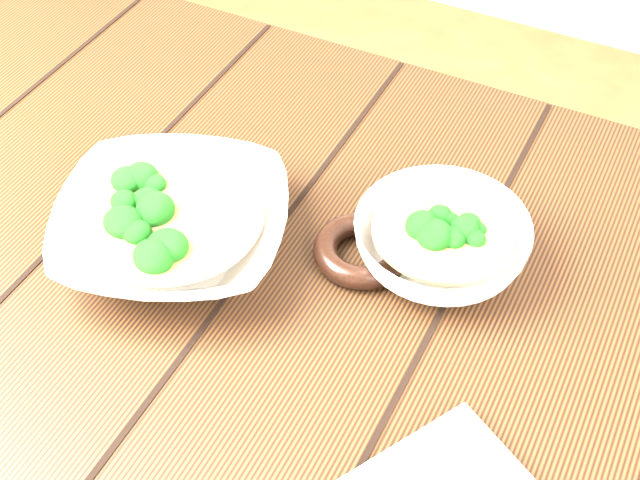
# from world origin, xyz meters

# --- Properties ---
(table) EXTENTS (1.20, 0.80, 0.75)m
(table) POSITION_xyz_m (0.00, 0.00, 0.63)
(table) COLOR #311F0E
(table) RESTS_ON ground
(soup_bowl_front) EXTENTS (0.31, 0.31, 0.07)m
(soup_bowl_front) POSITION_xyz_m (-0.10, -0.02, 0.78)
(soup_bowl_front) COLOR white
(soup_bowl_front) RESTS_ON table
(soup_bowl_back) EXTENTS (0.19, 0.19, 0.06)m
(soup_bowl_back) POSITION_xyz_m (0.15, 0.09, 0.78)
(soup_bowl_back) COLOR white
(soup_bowl_back) RESTS_ON table
(trivet) EXTENTS (0.13, 0.13, 0.03)m
(trivet) POSITION_xyz_m (0.08, 0.06, 0.76)
(trivet) COLOR black
(trivet) RESTS_ON table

